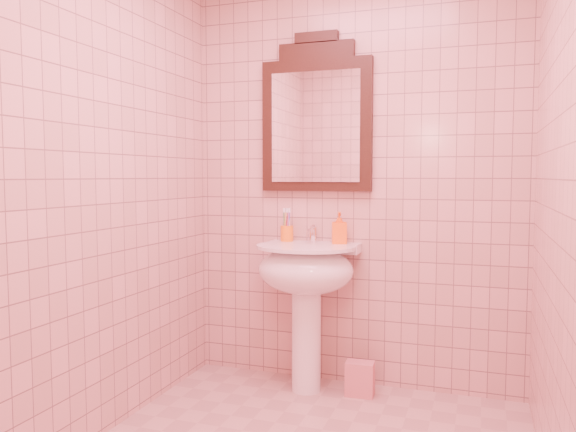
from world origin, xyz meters
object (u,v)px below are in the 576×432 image
at_px(mirror, 316,118).
at_px(soap_dispenser, 339,228).
at_px(towel, 360,379).
at_px(toothbrush_cup, 287,233).
at_px(pedestal_sink, 306,280).

height_order(mirror, soap_dispenser, mirror).
height_order(mirror, towel, mirror).
bearing_deg(toothbrush_cup, towel, -12.79).
bearing_deg(pedestal_sink, towel, 6.56).
distance_m(pedestal_sink, soap_dispenser, 0.36).
height_order(toothbrush_cup, towel, toothbrush_cup).
distance_m(mirror, soap_dispenser, 0.68).
relative_size(pedestal_sink, mirror, 0.91).
bearing_deg(pedestal_sink, toothbrush_cup, 138.99).
bearing_deg(soap_dispenser, towel, -50.25).
bearing_deg(soap_dispenser, toothbrush_cup, 161.35).
height_order(pedestal_sink, soap_dispenser, soap_dispenser).
bearing_deg(toothbrush_cup, mirror, 18.20).
xyz_separation_m(pedestal_sink, toothbrush_cup, (-0.17, 0.15, 0.25)).
bearing_deg(soap_dispenser, mirror, 141.32).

